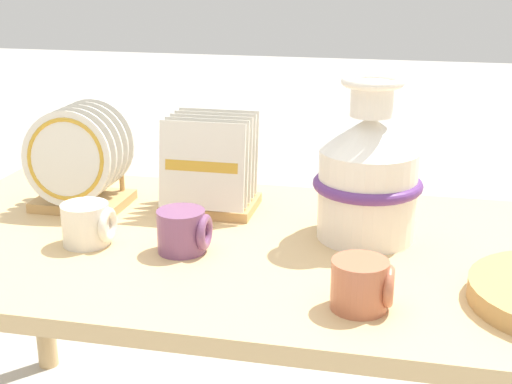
{
  "coord_description": "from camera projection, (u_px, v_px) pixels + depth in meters",
  "views": [
    {
      "loc": [
        0.29,
        -1.31,
        1.14
      ],
      "look_at": [
        0.0,
        0.0,
        0.69
      ],
      "focal_mm": 50.0,
      "sensor_mm": 36.0,
      "label": 1
    }
  ],
  "objects": [
    {
      "name": "display_table",
      "position": [
        256.0,
        270.0,
        1.47
      ],
      "size": [
        1.49,
        0.77,
        0.58
      ],
      "color": "tan",
      "rests_on": "ground_plane"
    },
    {
      "name": "dish_rack_square_plates",
      "position": [
        210.0,
        175.0,
        1.62
      ],
      "size": [
        0.21,
        0.17,
        0.22
      ],
      "color": "tan",
      "rests_on": "display_table"
    },
    {
      "name": "mug_cream_glaze",
      "position": [
        88.0,
        224.0,
        1.44
      ],
      "size": [
        0.1,
        0.1,
        0.09
      ],
      "color": "silver",
      "rests_on": "display_table"
    },
    {
      "name": "ceramic_vase",
      "position": [
        368.0,
        174.0,
        1.44
      ],
      "size": [
        0.22,
        0.22,
        0.33
      ],
      "color": "white",
      "rests_on": "display_table"
    },
    {
      "name": "dish_rack_round_plates",
      "position": [
        79.0,
        166.0,
        1.63
      ],
      "size": [
        0.21,
        0.18,
        0.24
      ],
      "color": "tan",
      "rests_on": "display_table"
    },
    {
      "name": "mug_plum_glaze",
      "position": [
        184.0,
        231.0,
        1.4
      ],
      "size": [
        0.1,
        0.1,
        0.09
      ],
      "color": "#7A4770",
      "rests_on": "display_table"
    },
    {
      "name": "mug_terracotta_glaze",
      "position": [
        362.0,
        285.0,
        1.17
      ],
      "size": [
        0.1,
        0.1,
        0.09
      ],
      "color": "#B76647",
      "rests_on": "display_table"
    }
  ]
}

